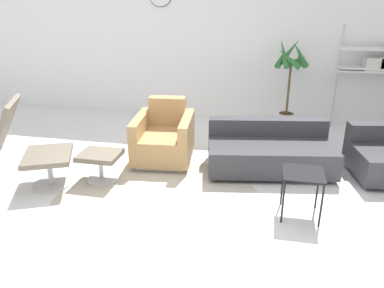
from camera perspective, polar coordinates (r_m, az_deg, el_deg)
name	(u,v)px	position (r m, az deg, el deg)	size (l,w,h in m)	color
ground_plane	(175,201)	(4.12, -2.67, -8.74)	(12.00, 12.00, 0.00)	white
wall_back	(218,38)	(6.68, 4.00, 15.75)	(12.00, 0.09, 2.80)	white
round_rug	(157,202)	(4.11, -5.30, -8.82)	(2.31, 2.31, 0.01)	#BCB29E
lounge_chair	(12,131)	(4.55, -25.78, 1.74)	(1.10, 0.92, 1.15)	#BCBCC1
ottoman	(100,160)	(4.58, -13.82, -2.41)	(0.47, 0.40, 0.36)	#BCBCC1
armchair_red	(164,139)	(5.04, -4.26, 0.76)	(0.82, 0.94, 0.79)	silver
couch_low	(269,152)	(4.85, 11.70, -1.25)	(1.66, 1.07, 0.60)	black
side_table	(303,178)	(3.84, 16.55, -4.97)	(0.39, 0.39, 0.48)	black
potted_plant	(289,83)	(6.25, 14.55, 8.95)	(0.55, 0.55, 1.48)	silver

